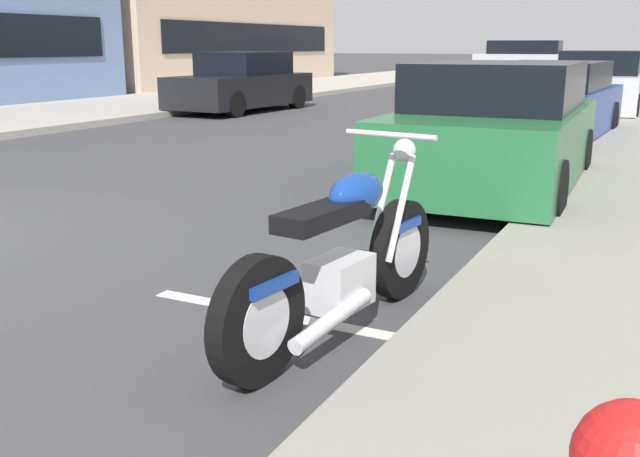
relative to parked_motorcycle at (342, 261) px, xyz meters
The scene contains 10 objects.
sidewalk_far_curb 16.75m from the parked_motorcycle, 43.92° to the left, with size 120.00×5.00×0.14m, color #ADA89E.
parking_stall_stripe 0.53m from the parked_motorcycle, 77.45° to the left, with size 0.12×2.20×0.01m, color silver.
parked_motorcycle is the anchor object (origin of this frame).
parked_car_near_corner 4.62m from the parked_motorcycle, ahead, with size 4.21×1.99×1.46m.
parked_car_second_in_row 9.45m from the parked_motorcycle, ahead, with size 4.71×1.98×1.37m.
parked_car_across_street 15.09m from the parked_motorcycle, ahead, with size 4.47×2.00×1.52m.
parked_car_mid_block 21.36m from the parked_motorcycle, ahead, with size 4.13×1.95×1.34m.
parked_car_at_intersection 26.76m from the parked_motorcycle, ahead, with size 4.37×2.08×1.36m.
crossing_truck 35.42m from the parked_motorcycle, ahead, with size 2.20×4.95×1.86m.
car_opposite_curb 14.75m from the parked_motorcycle, 34.92° to the left, with size 4.35×1.92×1.48m.
Camera 1 is at (-3.67, -6.08, 1.65)m, focal length 40.40 mm.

